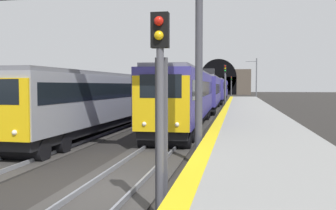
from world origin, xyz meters
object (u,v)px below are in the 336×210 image
(train_adjacent_platform, at_px, (143,94))
(catenary_mast_near, at_px, (256,79))
(railway_signal_mid, at_px, (225,82))
(railway_signal_far, at_px, (231,84))
(train_main_approaching, at_px, (212,90))
(overhead_signal_gantry, at_px, (84,19))
(railway_signal_near, at_px, (160,100))

(train_adjacent_platform, xyz_separation_m, catenary_mast_near, (40.69, -11.99, 2.02))
(train_adjacent_platform, relative_size, railway_signal_mid, 7.32)
(train_adjacent_platform, height_order, railway_signal_far, railway_signal_far)
(train_main_approaching, height_order, train_adjacent_platform, train_main_approaching)
(train_main_approaching, height_order, overhead_signal_gantry, overhead_signal_gantry)
(railway_signal_near, distance_m, railway_signal_far, 93.02)
(railway_signal_near, xyz_separation_m, railway_signal_far, (93.01, 0.00, 0.53))
(train_main_approaching, distance_m, overhead_signal_gantry, 39.96)
(train_main_approaching, xyz_separation_m, overhead_signal_gantry, (-39.74, 2.48, 3.34))
(train_main_approaching, bearing_deg, catenary_mast_near, 159.85)
(railway_signal_mid, height_order, overhead_signal_gantry, overhead_signal_gantry)
(railway_signal_far, relative_size, overhead_signal_gantry, 0.57)
(train_adjacent_platform, bearing_deg, catenary_mast_near, 164.93)
(railway_signal_far, distance_m, catenary_mast_near, 27.38)
(train_main_approaching, relative_size, railway_signal_near, 16.47)
(railway_signal_near, relative_size, overhead_signal_gantry, 0.49)
(catenary_mast_near, bearing_deg, railway_signal_near, 175.55)
(railway_signal_mid, bearing_deg, train_adjacent_platform, -21.66)
(train_adjacent_platform, bearing_deg, overhead_signal_gantry, 8.71)
(railway_signal_far, distance_m, overhead_signal_gantry, 86.94)
(railway_signal_far, xyz_separation_m, overhead_signal_gantry, (-86.80, 4.36, 2.41))
(train_adjacent_platform, height_order, overhead_signal_gantry, overhead_signal_gantry)
(railway_signal_near, height_order, railway_signal_mid, railway_signal_mid)
(railway_signal_far, xyz_separation_m, catenary_mast_near, (-26.88, -5.15, 0.94))
(train_adjacent_platform, distance_m, railway_signal_near, 26.35)
(railway_signal_mid, xyz_separation_m, railway_signal_far, (50.34, 0.00, -0.20))
(train_main_approaching, distance_m, train_adjacent_platform, 21.11)
(railway_signal_far, bearing_deg, train_adjacent_platform, -5.78)
(catenary_mast_near, bearing_deg, train_adjacent_platform, 163.58)
(railway_signal_mid, relative_size, railway_signal_far, 1.07)
(railway_signal_mid, distance_m, railway_signal_far, 50.34)
(railway_signal_far, bearing_deg, catenary_mast_near, 10.84)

